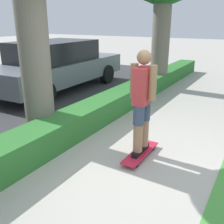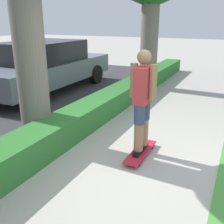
{
  "view_description": "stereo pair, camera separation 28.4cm",
  "coord_description": "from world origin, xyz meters",
  "views": [
    {
      "loc": [
        -3.18,
        -1.33,
        2.05
      ],
      "look_at": [
        0.1,
        0.6,
        0.72
      ],
      "focal_mm": 42.0,
      "sensor_mm": 36.0,
      "label": 1
    },
    {
      "loc": [
        -3.32,
        -1.08,
        2.05
      ],
      "look_at": [
        0.1,
        0.6,
        0.72
      ],
      "focal_mm": 42.0,
      "sensor_mm": 36.0,
      "label": 2
    }
  ],
  "objects": [
    {
      "name": "skateboard",
      "position": [
        0.24,
        0.16,
        0.07
      ],
      "size": [
        0.93,
        0.24,
        0.08
      ],
      "color": "red",
      "rests_on": "ground_plane"
    },
    {
      "name": "ground_plane",
      "position": [
        0.0,
        0.0,
        0.0
      ],
      "size": [
        60.0,
        60.0,
        0.0
      ],
      "primitive_type": "plane",
      "color": "#ADA89E"
    },
    {
      "name": "parked_car_middle",
      "position": [
        2.89,
        4.21,
        0.77
      ],
      "size": [
        4.84,
        1.96,
        1.49
      ],
      "rotation": [
        0.0,
        0.0,
        0.03
      ],
      "color": "slate",
      "rests_on": "ground_plane"
    },
    {
      "name": "hedge_row",
      "position": [
        0.0,
        1.6,
        0.23
      ],
      "size": [
        16.33,
        0.6,
        0.47
      ],
      "color": "#2D702D",
      "rests_on": "ground_plane"
    },
    {
      "name": "skater_person",
      "position": [
        0.24,
        0.16,
        0.93
      ],
      "size": [
        0.48,
        0.41,
        1.59
      ],
      "color": "black",
      "rests_on": "skateboard"
    }
  ]
}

